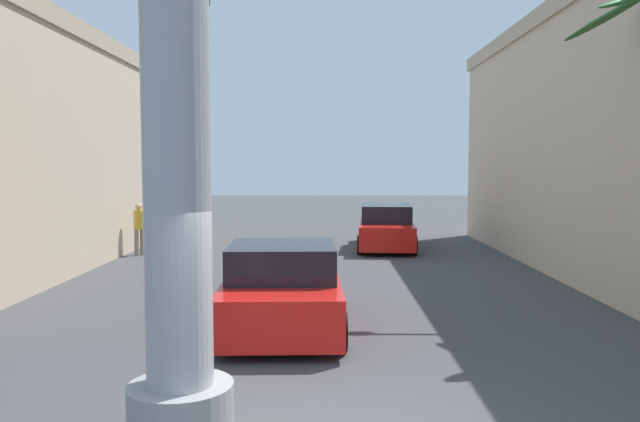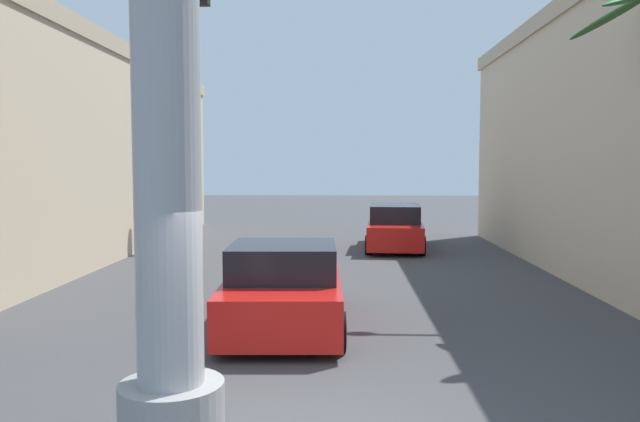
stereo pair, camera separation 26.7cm
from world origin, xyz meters
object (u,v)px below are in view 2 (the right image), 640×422
Objects in this scene: traffic_light_mast at (21,70)px; street_lamp at (607,91)px; pedestrian_far_left at (148,225)px; car_lead at (284,288)px; car_far at (395,228)px.

street_lamp is at bearing 19.87° from traffic_light_mast.
street_lamp is 4.52× the size of pedestrian_far_left.
car_lead is at bearing -157.84° from street_lamp.
street_lamp is at bearing 22.16° from car_lead.
traffic_light_mast is at bearing -83.31° from pedestrian_far_left.
street_lamp reaches higher than traffic_light_mast.
car_far is (2.93, 10.85, 0.03)m from car_lead.
traffic_light_mast is 1.31× the size of car_far.
street_lamp is at bearing -27.05° from pedestrian_far_left.
car_far is 2.87× the size of pedestrian_far_left.
traffic_light_mast reaches higher than pedestrian_far_left.
pedestrian_far_left is at bearing 152.95° from street_lamp.
pedestrian_far_left is at bearing 96.69° from traffic_light_mast.
car_far is at bearing 59.52° from traffic_light_mast.
traffic_light_mast is 10.87m from pedestrian_far_left.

